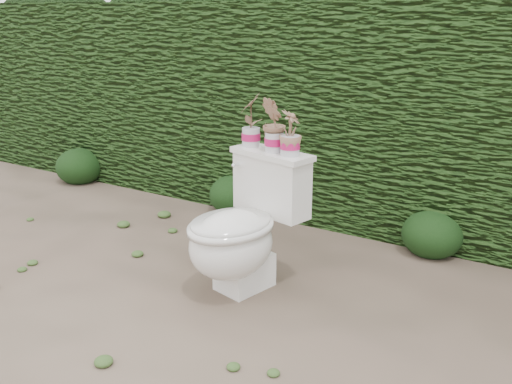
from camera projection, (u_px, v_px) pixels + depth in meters
The scene contains 9 objects.
ground at pixel (240, 289), 3.30m from camera, with size 60.00×60.00×0.00m, color #7F6B58.
hedge at pixel (354, 111), 4.35m from camera, with size 8.00×1.00×1.60m, color #2E531B.
toilet at pixel (242, 231), 3.20m from camera, with size 0.60×0.76×0.78m.
potted_plant_left at pixel (251, 121), 3.30m from camera, with size 0.16×0.11×0.30m, color #267B2E.
potted_plant_center at pixel (274, 126), 3.17m from camera, with size 0.16×0.13×0.30m, color #267B2E.
potted_plant_right at pixel (290, 134), 3.10m from camera, with size 0.13×0.13×0.23m, color #267B2E.
liriope_clump_0 at pixel (79, 164), 5.31m from camera, with size 0.43×0.43×0.34m, color #1A3713.
liriope_clump_1 at pixel (234, 191), 4.53m from camera, with size 0.40×0.40×0.32m, color #1A3713.
liriope_clump_2 at pixel (433, 230), 3.74m from camera, with size 0.40×0.40×0.32m, color #1A3713.
Camera 1 is at (1.63, -2.48, 1.54)m, focal length 40.00 mm.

